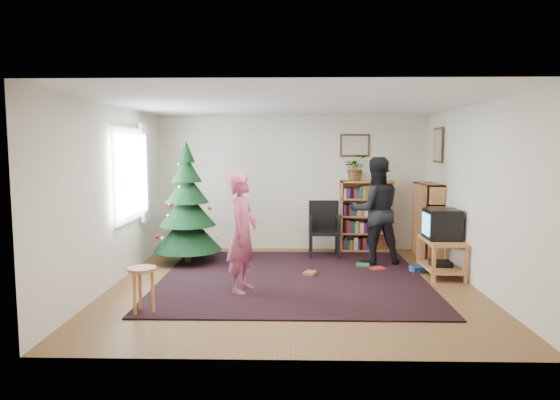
{
  "coord_description": "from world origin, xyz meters",
  "views": [
    {
      "loc": [
        -0.02,
        -6.82,
        1.91
      ],
      "look_at": [
        -0.2,
        0.85,
        1.1
      ],
      "focal_mm": 32.0,
      "sensor_mm": 36.0,
      "label": 1
    }
  ],
  "objects_px": {
    "bookshelf_back": "(366,215)",
    "crt_tv": "(442,224)",
    "picture_back": "(355,145)",
    "potted_plant": "(356,168)",
    "bookshelf_right": "(428,220)",
    "picture_right": "(439,145)",
    "tv_stand": "(441,254)",
    "person_standing": "(242,233)",
    "stool": "(142,278)",
    "christmas_tree": "(187,213)",
    "table_lamp": "(383,168)",
    "armchair": "(324,226)",
    "person_by_chair": "(375,211)"
  },
  "relations": [
    {
      "from": "person_standing",
      "to": "person_by_chair",
      "type": "bearing_deg",
      "value": -35.12
    },
    {
      "from": "tv_stand",
      "to": "armchair",
      "type": "height_order",
      "value": "armchair"
    },
    {
      "from": "person_by_chair",
      "to": "picture_right",
      "type": "bearing_deg",
      "value": -164.75
    },
    {
      "from": "picture_right",
      "to": "tv_stand",
      "type": "height_order",
      "value": "picture_right"
    },
    {
      "from": "crt_tv",
      "to": "stool",
      "type": "height_order",
      "value": "crt_tv"
    },
    {
      "from": "picture_back",
      "to": "potted_plant",
      "type": "height_order",
      "value": "picture_back"
    },
    {
      "from": "christmas_tree",
      "to": "table_lamp",
      "type": "height_order",
      "value": "christmas_tree"
    },
    {
      "from": "bookshelf_right",
      "to": "person_standing",
      "type": "bearing_deg",
      "value": 125.45
    },
    {
      "from": "crt_tv",
      "to": "person_by_chair",
      "type": "distance_m",
      "value": 1.14
    },
    {
      "from": "person_standing",
      "to": "table_lamp",
      "type": "relative_size",
      "value": 4.6
    },
    {
      "from": "picture_right",
      "to": "bookshelf_right",
      "type": "relative_size",
      "value": 0.46
    },
    {
      "from": "armchair",
      "to": "table_lamp",
      "type": "distance_m",
      "value": 1.56
    },
    {
      "from": "table_lamp",
      "to": "bookshelf_back",
      "type": "bearing_deg",
      "value": 180.0
    },
    {
      "from": "bookshelf_back",
      "to": "crt_tv",
      "type": "relative_size",
      "value": 2.53
    },
    {
      "from": "tv_stand",
      "to": "christmas_tree",
      "type": "bearing_deg",
      "value": 169.71
    },
    {
      "from": "picture_right",
      "to": "potted_plant",
      "type": "relative_size",
      "value": 1.25
    },
    {
      "from": "bookshelf_back",
      "to": "table_lamp",
      "type": "height_order",
      "value": "table_lamp"
    },
    {
      "from": "crt_tv",
      "to": "bookshelf_right",
      "type": "bearing_deg",
      "value": 84.22
    },
    {
      "from": "picture_back",
      "to": "table_lamp",
      "type": "height_order",
      "value": "picture_back"
    },
    {
      "from": "person_standing",
      "to": "stool",
      "type": "bearing_deg",
      "value": 146.13
    },
    {
      "from": "tv_stand",
      "to": "potted_plant",
      "type": "bearing_deg",
      "value": 120.93
    },
    {
      "from": "armchair",
      "to": "stool",
      "type": "height_order",
      "value": "armchair"
    },
    {
      "from": "christmas_tree",
      "to": "bookshelf_back",
      "type": "bearing_deg",
      "value": 18.79
    },
    {
      "from": "bookshelf_right",
      "to": "person_by_chair",
      "type": "relative_size",
      "value": 0.74
    },
    {
      "from": "crt_tv",
      "to": "table_lamp",
      "type": "bearing_deg",
      "value": 107.51
    },
    {
      "from": "bookshelf_back",
      "to": "potted_plant",
      "type": "xyz_separation_m",
      "value": [
        -0.2,
        0.0,
        0.87
      ]
    },
    {
      "from": "bookshelf_right",
      "to": "table_lamp",
      "type": "relative_size",
      "value": 3.78
    },
    {
      "from": "tv_stand",
      "to": "crt_tv",
      "type": "height_order",
      "value": "crt_tv"
    },
    {
      "from": "bookshelf_back",
      "to": "bookshelf_right",
      "type": "bearing_deg",
      "value": -29.69
    },
    {
      "from": "tv_stand",
      "to": "armchair",
      "type": "bearing_deg",
      "value": 141.41
    },
    {
      "from": "picture_right",
      "to": "person_standing",
      "type": "bearing_deg",
      "value": -146.1
    },
    {
      "from": "stool",
      "to": "table_lamp",
      "type": "relative_size",
      "value": 1.58
    },
    {
      "from": "bookshelf_back",
      "to": "crt_tv",
      "type": "bearing_deg",
      "value": -64.14
    },
    {
      "from": "tv_stand",
      "to": "person_standing",
      "type": "xyz_separation_m",
      "value": [
        -2.89,
        -0.93,
        0.46
      ]
    },
    {
      "from": "tv_stand",
      "to": "stool",
      "type": "relative_size",
      "value": 1.71
    },
    {
      "from": "armchair",
      "to": "table_lamp",
      "type": "height_order",
      "value": "table_lamp"
    },
    {
      "from": "tv_stand",
      "to": "stool",
      "type": "height_order",
      "value": "tv_stand"
    },
    {
      "from": "picture_right",
      "to": "stool",
      "type": "xyz_separation_m",
      "value": [
        -4.21,
        -3.03,
        -1.53
      ]
    },
    {
      "from": "armchair",
      "to": "stool",
      "type": "distance_m",
      "value": 3.91
    },
    {
      "from": "bookshelf_right",
      "to": "tv_stand",
      "type": "bearing_deg",
      "value": 174.35
    },
    {
      "from": "picture_right",
      "to": "crt_tv",
      "type": "distance_m",
      "value": 1.69
    },
    {
      "from": "bookshelf_right",
      "to": "table_lamp",
      "type": "xyz_separation_m",
      "value": [
        -0.68,
        0.56,
        0.87
      ]
    },
    {
      "from": "picture_back",
      "to": "bookshelf_back",
      "type": "bearing_deg",
      "value": -32.99
    },
    {
      "from": "person_standing",
      "to": "person_by_chair",
      "type": "relative_size",
      "value": 0.9
    },
    {
      "from": "crt_tv",
      "to": "person_standing",
      "type": "distance_m",
      "value": 3.03
    },
    {
      "from": "picture_right",
      "to": "bookshelf_back",
      "type": "relative_size",
      "value": 0.46
    },
    {
      "from": "picture_right",
      "to": "table_lamp",
      "type": "height_order",
      "value": "picture_right"
    },
    {
      "from": "bookshelf_right",
      "to": "picture_right",
      "type": "bearing_deg",
      "value": -102.56
    },
    {
      "from": "bookshelf_back",
      "to": "bookshelf_right",
      "type": "height_order",
      "value": "same"
    },
    {
      "from": "armchair",
      "to": "person_standing",
      "type": "relative_size",
      "value": 0.61
    }
  ]
}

